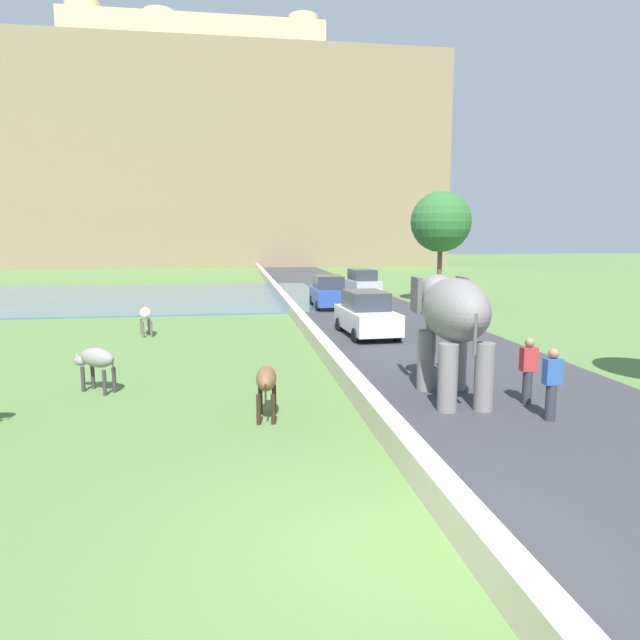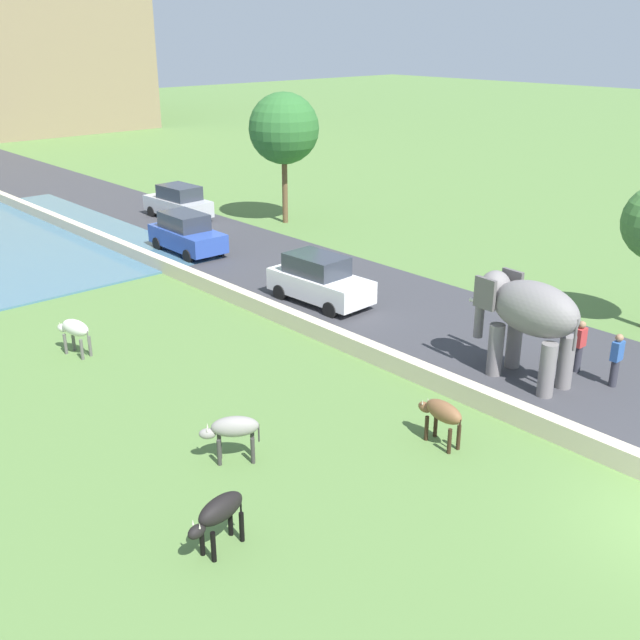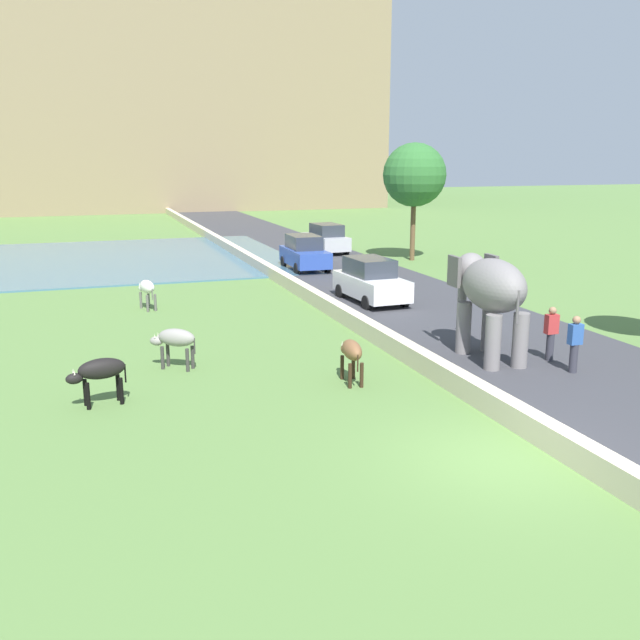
{
  "view_description": "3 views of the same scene",
  "coord_description": "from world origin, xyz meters",
  "px_view_note": "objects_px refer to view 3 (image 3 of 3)",
  "views": [
    {
      "loc": [
        -1.71,
        -6.39,
        3.96
      ],
      "look_at": [
        1.0,
        11.16,
        1.28
      ],
      "focal_mm": 31.34,
      "sensor_mm": 36.0,
      "label": 1
    },
    {
      "loc": [
        -13.89,
        -4.39,
        9.45
      ],
      "look_at": [
        -0.22,
        10.76,
        1.47
      ],
      "focal_mm": 42.19,
      "sensor_mm": 36.0,
      "label": 2
    },
    {
      "loc": [
        -7.51,
        -10.96,
        5.79
      ],
      "look_at": [
        -1.18,
        7.65,
        1.21
      ],
      "focal_mm": 39.62,
      "sensor_mm": 36.0,
      "label": 3
    }
  ],
  "objects_px": {
    "cow_grey": "(175,340)",
    "cow_black": "(100,372)",
    "cow_brown": "(351,352)",
    "person_trailing": "(575,343)",
    "car_blue": "(305,253)",
    "car_silver": "(326,239)",
    "person_beside_elephant": "(551,333)",
    "elephant": "(489,291)",
    "car_white": "(371,281)",
    "cow_white": "(147,288)"
  },
  "relations": [
    {
      "from": "person_beside_elephant",
      "to": "car_blue",
      "type": "height_order",
      "value": "car_blue"
    },
    {
      "from": "elephant",
      "to": "cow_black",
      "type": "relative_size",
      "value": 2.47
    },
    {
      "from": "cow_black",
      "to": "cow_white",
      "type": "bearing_deg",
      "value": 78.95
    },
    {
      "from": "cow_white",
      "to": "car_silver",
      "type": "bearing_deg",
      "value": 47.63
    },
    {
      "from": "car_blue",
      "to": "cow_grey",
      "type": "distance_m",
      "value": 17.72
    },
    {
      "from": "car_blue",
      "to": "cow_white",
      "type": "xyz_separation_m",
      "value": [
        -8.65,
        -7.24,
        -0.06
      ]
    },
    {
      "from": "elephant",
      "to": "person_beside_elephant",
      "type": "height_order",
      "value": "elephant"
    },
    {
      "from": "elephant",
      "to": "car_blue",
      "type": "height_order",
      "value": "elephant"
    },
    {
      "from": "person_trailing",
      "to": "cow_brown",
      "type": "relative_size",
      "value": 1.16
    },
    {
      "from": "cow_brown",
      "to": "cow_white",
      "type": "relative_size",
      "value": 0.99
    },
    {
      "from": "person_beside_elephant",
      "to": "elephant",
      "type": "bearing_deg",
      "value": 152.18
    },
    {
      "from": "elephant",
      "to": "cow_black",
      "type": "xyz_separation_m",
      "value": [
        -10.74,
        -0.43,
        -1.2
      ]
    },
    {
      "from": "person_beside_elephant",
      "to": "car_silver",
      "type": "relative_size",
      "value": 0.4
    },
    {
      "from": "person_beside_elephant",
      "to": "car_silver",
      "type": "xyz_separation_m",
      "value": [
        1.57,
        23.98,
        0.03
      ]
    },
    {
      "from": "car_white",
      "to": "cow_grey",
      "type": "bearing_deg",
      "value": -142.48
    },
    {
      "from": "car_blue",
      "to": "car_silver",
      "type": "height_order",
      "value": "same"
    },
    {
      "from": "cow_grey",
      "to": "cow_brown",
      "type": "relative_size",
      "value": 0.94
    },
    {
      "from": "car_silver",
      "to": "cow_black",
      "type": "relative_size",
      "value": 2.87
    },
    {
      "from": "cow_black",
      "to": "cow_brown",
      "type": "xyz_separation_m",
      "value": [
        6.25,
        -0.31,
        0.0
      ]
    },
    {
      "from": "car_blue",
      "to": "cow_black",
      "type": "distance_m",
      "value": 20.85
    },
    {
      "from": "person_beside_elephant",
      "to": "cow_grey",
      "type": "bearing_deg",
      "value": 164.6
    },
    {
      "from": "cow_brown",
      "to": "person_trailing",
      "type": "bearing_deg",
      "value": -12.17
    },
    {
      "from": "car_white",
      "to": "cow_brown",
      "type": "relative_size",
      "value": 2.89
    },
    {
      "from": "person_trailing",
      "to": "car_silver",
      "type": "height_order",
      "value": "car_silver"
    },
    {
      "from": "cow_grey",
      "to": "cow_brown",
      "type": "distance_m",
      "value": 4.99
    },
    {
      "from": "person_trailing",
      "to": "car_silver",
      "type": "distance_m",
      "value": 25.23
    },
    {
      "from": "cow_grey",
      "to": "cow_black",
      "type": "xyz_separation_m",
      "value": [
        -2.08,
        -2.42,
        0.0
      ]
    },
    {
      "from": "car_blue",
      "to": "cow_black",
      "type": "xyz_separation_m",
      "value": [
        -10.73,
        -17.88,
        -0.06
      ]
    },
    {
      "from": "person_trailing",
      "to": "car_blue",
      "type": "xyz_separation_m",
      "value": [
        -1.46,
        19.47,
        0.03
      ]
    },
    {
      "from": "person_trailing",
      "to": "cow_grey",
      "type": "distance_m",
      "value": 10.89
    },
    {
      "from": "elephant",
      "to": "cow_grey",
      "type": "height_order",
      "value": "elephant"
    },
    {
      "from": "cow_brown",
      "to": "car_blue",
      "type": "bearing_deg",
      "value": 76.15
    },
    {
      "from": "car_silver",
      "to": "car_blue",
      "type": "bearing_deg",
      "value": -118.93
    },
    {
      "from": "car_silver",
      "to": "cow_brown",
      "type": "height_order",
      "value": "car_silver"
    },
    {
      "from": "car_white",
      "to": "cow_black",
      "type": "distance_m",
      "value": 14.05
    },
    {
      "from": "cow_brown",
      "to": "cow_black",
      "type": "bearing_deg",
      "value": 177.16
    },
    {
      "from": "cow_grey",
      "to": "cow_white",
      "type": "relative_size",
      "value": 0.93
    },
    {
      "from": "car_white",
      "to": "cow_grey",
      "type": "relative_size",
      "value": 3.09
    },
    {
      "from": "cow_grey",
      "to": "cow_black",
      "type": "height_order",
      "value": "same"
    },
    {
      "from": "cow_black",
      "to": "cow_white",
      "type": "relative_size",
      "value": 1.0
    },
    {
      "from": "car_silver",
      "to": "cow_grey",
      "type": "relative_size",
      "value": 3.09
    },
    {
      "from": "car_blue",
      "to": "cow_grey",
      "type": "bearing_deg",
      "value": -119.25
    },
    {
      "from": "person_beside_elephant",
      "to": "cow_black",
      "type": "bearing_deg",
      "value": 178.14
    },
    {
      "from": "person_trailing",
      "to": "car_silver",
      "type": "relative_size",
      "value": 0.4
    },
    {
      "from": "person_beside_elephant",
      "to": "cow_brown",
      "type": "distance_m",
      "value": 6.07
    },
    {
      "from": "car_silver",
      "to": "cow_black",
      "type": "distance_m",
      "value": 27.37
    },
    {
      "from": "car_white",
      "to": "car_blue",
      "type": "bearing_deg",
      "value": 89.98
    },
    {
      "from": "person_trailing",
      "to": "person_beside_elephant",
      "type": "bearing_deg",
      "value": 84.03
    },
    {
      "from": "car_silver",
      "to": "cow_brown",
      "type": "bearing_deg",
      "value": -107.73
    },
    {
      "from": "cow_brown",
      "to": "cow_grey",
      "type": "bearing_deg",
      "value": 146.79
    }
  ]
}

